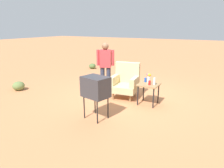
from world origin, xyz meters
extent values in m
plane|color=#C17A4C|center=(0.00, 0.00, 0.00)|extent=(60.00, 60.00, 0.00)
cylinder|color=#937047|center=(-0.15, -0.49, 0.11)|extent=(0.05, 0.05, 0.22)
cylinder|color=#937047|center=(0.38, -0.42, 0.11)|extent=(0.05, 0.05, 0.22)
cylinder|color=#937047|center=(-0.23, 0.03, 0.11)|extent=(0.05, 0.05, 0.22)
cylinder|color=#937047|center=(0.30, 0.11, 0.11)|extent=(0.05, 0.05, 0.22)
cube|color=#CCB784|center=(0.08, -0.19, 0.32)|extent=(0.86, 0.86, 0.20)
cube|color=#CCB784|center=(0.03, 0.13, 0.74)|extent=(0.77, 0.27, 0.64)
cube|color=#CCB784|center=(-0.24, -0.24, 0.55)|extent=(0.23, 0.70, 0.26)
cube|color=#CCB784|center=(0.39, -0.15, 0.55)|extent=(0.23, 0.70, 0.26)
cylinder|color=black|center=(0.67, -0.56, 0.28)|extent=(0.04, 0.04, 0.56)
cylinder|color=black|center=(1.12, -0.56, 0.28)|extent=(0.04, 0.04, 0.56)
cylinder|color=black|center=(0.67, -0.11, 0.28)|extent=(0.04, 0.04, 0.56)
cylinder|color=black|center=(1.12, -0.11, 0.28)|extent=(0.04, 0.04, 0.56)
cube|color=#937047|center=(0.89, -0.33, 0.57)|extent=(0.56, 0.56, 0.03)
cylinder|color=black|center=(0.37, -1.70, 0.28)|extent=(0.03, 0.03, 0.55)
cylinder|color=black|center=(-0.06, -1.61, 0.28)|extent=(0.03, 0.03, 0.55)
cylinder|color=black|center=(0.30, -2.06, 0.28)|extent=(0.03, 0.03, 0.55)
cylinder|color=black|center=(-0.13, -1.97, 0.28)|extent=(0.03, 0.03, 0.55)
cube|color=#333338|center=(0.12, -1.84, 0.79)|extent=(0.68, 0.55, 0.48)
cube|color=#383D3F|center=(0.17, -1.62, 0.79)|extent=(0.41, 0.10, 0.34)
cylinder|color=#2D3347|center=(-0.79, -0.06, 0.43)|extent=(0.14, 0.14, 0.86)
cylinder|color=#2D3347|center=(-0.61, 0.02, 0.43)|extent=(0.14, 0.14, 0.86)
cube|color=#BC383D|center=(-0.70, -0.02, 1.14)|extent=(0.42, 0.35, 0.56)
cylinder|color=#BC383D|center=(-0.92, -0.12, 1.17)|extent=(0.09, 0.09, 0.50)
cylinder|color=#BC383D|center=(-0.48, 0.08, 1.17)|extent=(0.09, 0.09, 0.50)
sphere|color=brown|center=(-0.70, -0.02, 1.53)|extent=(0.22, 0.22, 0.22)
cylinder|color=red|center=(0.93, -0.40, 0.65)|extent=(0.07, 0.07, 0.12)
cylinder|color=silver|center=(1.04, -0.34, 0.69)|extent=(0.06, 0.06, 0.20)
cylinder|color=blue|center=(0.73, -0.16, 0.65)|extent=(0.07, 0.07, 0.12)
cylinder|color=silver|center=(0.84, -0.20, 0.68)|extent=(0.09, 0.09, 0.18)
sphere|color=yellow|center=(0.84, -0.20, 0.82)|extent=(0.07, 0.07, 0.07)
sphere|color=#E04C66|center=(0.80, -0.19, 0.82)|extent=(0.07, 0.07, 0.07)
sphere|color=orange|center=(0.87, -0.22, 0.82)|extent=(0.07, 0.07, 0.07)
ellipsoid|color=#516B38|center=(-3.33, 3.03, 0.14)|extent=(0.35, 0.35, 0.27)
ellipsoid|color=olive|center=(-3.45, -1.28, 0.16)|extent=(0.40, 0.40, 0.31)
camera|label=1|loc=(2.65, -5.58, 2.14)|focal=32.64mm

